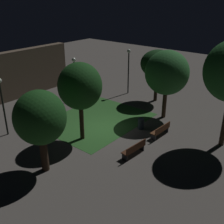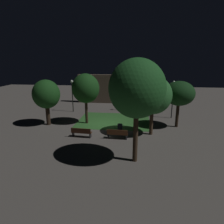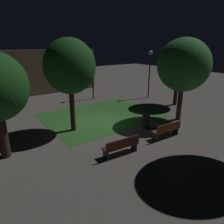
% 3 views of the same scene
% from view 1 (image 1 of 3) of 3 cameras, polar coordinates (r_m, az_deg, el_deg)
% --- Properties ---
extents(ground_plane, '(60.00, 60.00, 0.00)m').
position_cam_1_polar(ground_plane, '(20.41, -1.81, -3.34)').
color(ground_plane, '#56514C').
extents(grass_lawn, '(7.96, 6.27, 0.01)m').
position_cam_1_polar(grass_lawn, '(21.69, -3.14, -1.64)').
color(grass_lawn, '#2D6028').
rests_on(grass_lawn, ground).
extents(bench_lawn_edge, '(1.83, 0.61, 0.88)m').
position_cam_1_polar(bench_lawn_edge, '(16.98, 4.66, -7.59)').
color(bench_lawn_edge, '#422314').
rests_on(bench_lawn_edge, ground).
extents(bench_by_lamp, '(1.82, 0.56, 0.88)m').
position_cam_1_polar(bench_by_lamp, '(19.37, 10.10, -3.70)').
color(bench_by_lamp, '#512D19').
rests_on(bench_by_lamp, ground).
extents(tree_back_left, '(3.34, 3.34, 5.36)m').
position_cam_1_polar(tree_back_left, '(21.32, 11.31, 7.95)').
color(tree_back_left, '#423021').
rests_on(tree_back_left, ground).
extents(tree_tall_center, '(2.85, 2.85, 5.30)m').
position_cam_1_polar(tree_tall_center, '(17.62, -6.66, 5.28)').
color(tree_tall_center, '#2D2116').
rests_on(tree_tall_center, ground).
extents(tree_left_canopy, '(3.01, 3.01, 4.67)m').
position_cam_1_polar(tree_left_canopy, '(24.84, 9.42, 9.81)').
color(tree_left_canopy, '#2D2116').
rests_on(tree_left_canopy, ground).
extents(tree_near_wall, '(2.78, 2.78, 4.73)m').
position_cam_1_polar(tree_near_wall, '(14.82, -14.69, -1.25)').
color(tree_near_wall, '#2D2116').
rests_on(tree_near_wall, ground).
extents(lamp_post_path_center, '(0.36, 0.36, 3.96)m').
position_cam_1_polar(lamp_post_path_center, '(25.05, -7.80, 8.37)').
color(lamp_post_path_center, black).
rests_on(lamp_post_path_center, ground).
extents(lamp_post_near_wall, '(0.36, 0.36, 4.13)m').
position_cam_1_polar(lamp_post_near_wall, '(19.80, -21.91, 2.98)').
color(lamp_post_near_wall, black).
rests_on(lamp_post_near_wall, ground).
extents(lamp_post_plaza_east, '(0.36, 0.36, 4.35)m').
position_cam_1_polar(lamp_post_plaza_east, '(26.61, 3.46, 9.98)').
color(lamp_post_plaza_east, black).
rests_on(lamp_post_plaza_east, ground).
extents(trash_bin, '(0.47, 0.47, 0.79)m').
position_cam_1_polar(trash_bin, '(20.26, 6.03, -2.43)').
color(trash_bin, '#2D3842').
rests_on(trash_bin, ground).
extents(building_wall_backdrop, '(11.41, 0.80, 4.38)m').
position_cam_1_polar(building_wall_backdrop, '(27.22, -19.22, 7.30)').
color(building_wall_backdrop, brown).
rests_on(building_wall_backdrop, ground).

